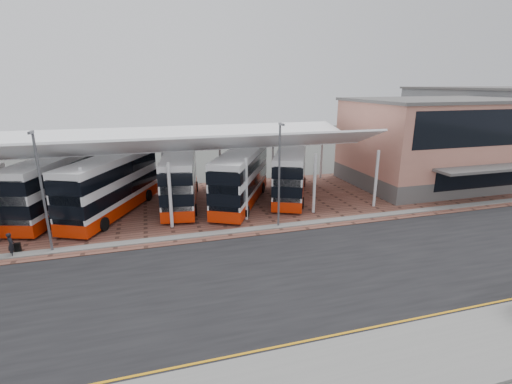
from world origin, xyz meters
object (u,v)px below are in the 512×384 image
at_px(bus_2, 111,186).
at_px(bus_5, 291,173).
at_px(terminal, 437,142).
at_px(pedestrian, 11,245).
at_px(bus_4, 241,178).
at_px(bus_3, 180,179).
at_px(bus_1, 56,186).

relative_size(bus_2, bus_5, 1.05).
height_order(terminal, pedestrian, terminal).
distance_m(terminal, bus_5, 17.33).
height_order(bus_2, bus_4, bus_2).
bearing_deg(bus_4, bus_5, 36.66).
bearing_deg(terminal, bus_3, 179.24).
height_order(bus_4, pedestrian, bus_4).
height_order(bus_3, pedestrian, bus_3).
height_order(bus_3, bus_5, bus_3).
xyz_separation_m(bus_1, bus_2, (4.48, -1.33, 0.01)).
bearing_deg(bus_4, bus_2, -154.28).
relative_size(bus_3, pedestrian, 7.35).
relative_size(bus_1, bus_5, 1.07).
bearing_deg(pedestrian, bus_2, -62.06).
relative_size(bus_1, bus_2, 1.02).
bearing_deg(pedestrian, bus_3, -77.42).
height_order(bus_1, bus_5, bus_1).
distance_m(bus_2, bus_5, 16.40).
distance_m(terminal, pedestrian, 40.21).
bearing_deg(bus_5, terminal, 25.96).
xyz_separation_m(bus_2, bus_5, (16.39, 0.46, -0.13)).
distance_m(bus_3, bus_5, 10.56).
xyz_separation_m(terminal, bus_2, (-33.56, -0.83, -2.16)).
distance_m(bus_1, bus_4, 15.76).
bearing_deg(bus_2, bus_4, 23.95).
bearing_deg(bus_3, bus_4, -7.94).
distance_m(terminal, bus_1, 38.10).
xyz_separation_m(bus_2, bus_4, (11.19, -0.37, -0.03)).
bearing_deg(bus_5, bus_3, -159.31).
bearing_deg(bus_2, bus_3, 37.41).
distance_m(terminal, bus_2, 33.64).
distance_m(terminal, bus_3, 27.80).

